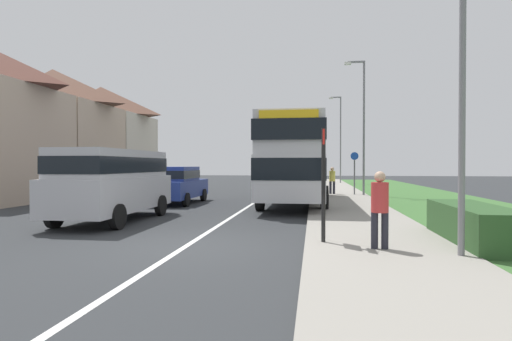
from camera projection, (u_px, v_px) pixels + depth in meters
ground_plane at (186, 246)px, 9.04m from camera, size 120.00×120.00×0.00m
lane_marking_centre at (246, 208)px, 16.97m from camera, size 0.14×60.00×0.01m
pavement_near_side at (354, 214)px, 14.40m from camera, size 3.20×68.00×0.12m
grass_verge_seaward at (484, 217)px, 13.79m from camera, size 6.00×68.00×0.08m
roadside_hedge at (475, 226)px, 8.99m from camera, size 1.10×3.49×0.90m
double_decker_bus at (295, 157)px, 18.63m from camera, size 2.80×10.12×3.70m
parked_van_silver at (113, 179)px, 13.02m from camera, size 2.11×5.19×2.26m
parked_car_blue at (177, 183)px, 18.97m from camera, size 1.94×4.48×1.71m
pedestrian_at_stop at (380, 206)px, 8.16m from camera, size 0.34×0.34×1.67m
pedestrian_walking_away at (332, 179)px, 23.65m from camera, size 0.34×0.34×1.67m
bus_stop_sign at (323, 177)px, 8.88m from camera, size 0.09×0.52×2.60m
cycle_route_sign at (354, 171)px, 23.17m from camera, size 0.44×0.08×2.52m
street_lamp_near at (456, 44)px, 7.54m from camera, size 1.14×0.20×6.96m
street_lamp_mid at (362, 119)px, 22.85m from camera, size 1.14×0.20×7.61m
street_lamp_far at (340, 134)px, 38.29m from camera, size 1.14×0.20×8.19m
house_terrace_far_side at (53, 132)px, 25.37m from camera, size 6.84×17.23×7.74m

